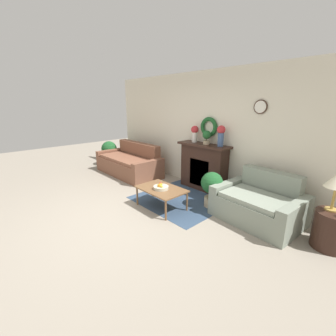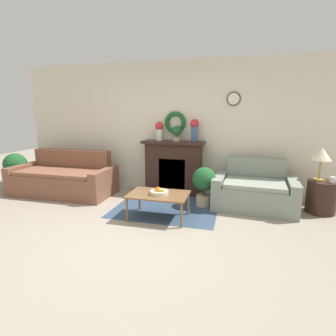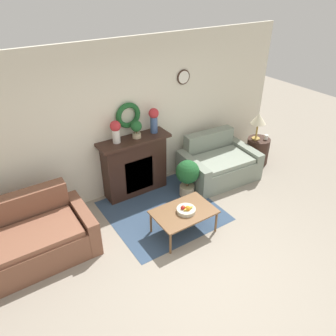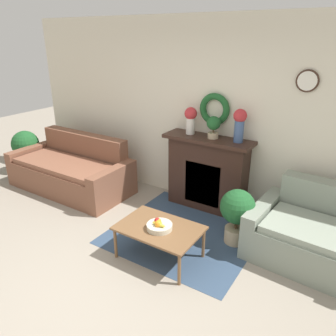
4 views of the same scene
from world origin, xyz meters
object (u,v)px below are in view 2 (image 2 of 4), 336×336
object	(u,v)px
coffee_table	(158,196)
potted_plant_on_mantel	(177,132)
potted_plant_floor_by_couch	(16,167)
potted_plant_floor_by_loveseat	(204,182)
table_lamp	(322,155)
couch_left	(64,179)
loveseat_right	(254,191)
fireplace	(174,167)
fruit_bowl	(159,192)
vase_on_mantel_right	(195,128)
vase_on_mantel_left	(159,130)
side_table_by_loveseat	(321,197)
mug	(332,180)

from	to	relation	value
coffee_table	potted_plant_on_mantel	distance (m)	1.65
potted_plant_floor_by_couch	potted_plant_floor_by_loveseat	size ratio (longest dim) A/B	1.11
table_lamp	potted_plant_floor_by_loveseat	distance (m)	1.99
couch_left	loveseat_right	world-z (taller)	couch_left
fireplace	potted_plant_on_mantel	bearing A→B (deg)	-12.63
table_lamp	potted_plant_floor_by_loveseat	size ratio (longest dim) A/B	0.78
coffee_table	potted_plant_floor_by_loveseat	bearing A→B (deg)	50.62
loveseat_right	potted_plant_on_mantel	world-z (taller)	potted_plant_on_mantel
potted_plant_floor_by_couch	potted_plant_floor_by_loveseat	world-z (taller)	potted_plant_floor_by_couch
fruit_bowl	potted_plant_on_mantel	xyz separation A→B (m)	(-0.04, 1.41, 0.83)
fireplace	vase_on_mantel_right	world-z (taller)	vase_on_mantel_right
coffee_table	couch_left	bearing A→B (deg)	161.22
potted_plant_on_mantel	coffee_table	bearing A→B (deg)	-88.97
potted_plant_floor_by_loveseat	table_lamp	bearing A→B (deg)	6.14
potted_plant_on_mantel	fruit_bowl	bearing A→B (deg)	-88.24
couch_left	potted_plant_floor_by_loveseat	xyz separation A→B (m)	(2.93, -0.02, 0.13)
fruit_bowl	vase_on_mantel_left	bearing A→B (deg)	106.12
potted_plant_on_mantel	vase_on_mantel_left	bearing A→B (deg)	176.90
couch_left	coffee_table	bearing A→B (deg)	-18.51
side_table_by_loveseat	potted_plant_floor_by_loveseat	distance (m)	1.97
fruit_bowl	side_table_by_loveseat	size ratio (longest dim) A/B	0.53
potted_plant_on_mantel	side_table_by_loveseat	bearing A→B (deg)	-9.90
potted_plant_on_mantel	potted_plant_floor_by_couch	xyz separation A→B (m)	(-3.54, -0.54, -0.78)
coffee_table	fruit_bowl	size ratio (longest dim) A/B	3.23
table_lamp	couch_left	bearing A→B (deg)	-177.76
vase_on_mantel_left	potted_plant_floor_by_couch	size ratio (longest dim) A/B	0.49
coffee_table	potted_plant_on_mantel	world-z (taller)	potted_plant_on_mantel
fireplace	potted_plant_on_mantel	size ratio (longest dim) A/B	4.15
fruit_bowl	side_table_by_loveseat	bearing A→B (deg)	20.36
mug	potted_plant_floor_by_couch	distance (m)	6.26
vase_on_mantel_right	potted_plant_floor_by_couch	bearing A→B (deg)	-171.76
fruit_bowl	coffee_table	bearing A→B (deg)	122.53
couch_left	potted_plant_floor_by_loveseat	bearing A→B (deg)	-0.04
loveseat_right	side_table_by_loveseat	distance (m)	1.08
loveseat_right	vase_on_mantel_right	distance (m)	1.65
table_lamp	vase_on_mantel_right	size ratio (longest dim) A/B	1.25
fruit_bowl	couch_left	bearing A→B (deg)	160.71
fruit_bowl	mug	bearing A→B (deg)	18.05
table_lamp	fruit_bowl	bearing A→B (deg)	-158.28
mug	vase_on_mantel_right	xyz separation A→B (m)	(-2.36, 0.56, 0.76)
table_lamp	vase_on_mantel_right	bearing A→B (deg)	168.94
fireplace	mug	xyz separation A→B (m)	(2.78, -0.55, 0.04)
table_lamp	potted_plant_floor_by_loveseat	world-z (taller)	table_lamp
mug	vase_on_mantel_left	xyz separation A→B (m)	(-3.08, 0.56, 0.72)
loveseat_right	mug	size ratio (longest dim) A/B	14.99
coffee_table	potted_plant_floor_by_loveseat	xyz separation A→B (m)	(0.63, 0.77, 0.07)
fruit_bowl	potted_plant_floor_by_couch	world-z (taller)	potted_plant_floor_by_couch
vase_on_mantel_right	potted_plant_on_mantel	bearing A→B (deg)	-176.81
fruit_bowl	potted_plant_on_mantel	world-z (taller)	potted_plant_on_mantel
potted_plant_floor_by_loveseat	vase_on_mantel_left	bearing A→B (deg)	148.24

